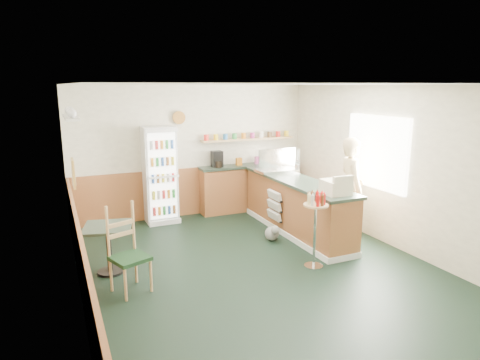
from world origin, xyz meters
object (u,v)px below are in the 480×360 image
cafe_chair (128,245)px  shopkeeper (351,189)px  cash_register (336,187)px  drinks_fridge (160,175)px  display_case (277,161)px  condiment_stand (315,218)px  cafe_table (108,240)px

cafe_chair → shopkeeper: bearing=-14.7°
shopkeeper → cash_register: bearing=142.9°
drinks_fridge → display_case: 2.32m
condiment_stand → display_case: bearing=75.8°
cash_register → cafe_table: bearing=170.7°
condiment_stand → shopkeeper: bearing=32.2°
shopkeeper → cafe_chair: (-3.92, -0.39, -0.30)m
drinks_fridge → display_case: (2.12, -0.91, 0.28)m
shopkeeper → condiment_stand: 1.49m
display_case → cafe_chair: bearing=-150.7°
cash_register → cafe_table: (-3.40, 0.72, -0.61)m
drinks_fridge → condiment_stand: 3.49m
cash_register → condiment_stand: bearing=-149.6°
cash_register → display_case: bearing=92.7°
cafe_table → cash_register: bearing=-12.0°
condiment_stand → cafe_table: bearing=160.3°
cafe_table → drinks_fridge: bearing=58.6°
drinks_fridge → cafe_table: bearing=-121.4°
shopkeeper → condiment_stand: bearing=139.6°
display_case → cash_register: display_case is taller
cafe_table → display_case: bearing=19.3°
shopkeeper → cafe_table: bearing=104.3°
display_case → shopkeeper: size_ratio=0.44×
condiment_stand → cafe_chair: bearing=171.3°
drinks_fridge → shopkeeper: bearing=-39.5°
shopkeeper → cafe_chair: shopkeeper is taller
cash_register → shopkeeper: bearing=38.2°
display_case → condiment_stand: (-0.56, -2.21, -0.46)m
drinks_fridge → display_case: size_ratio=2.39×
cafe_chair → drinks_fridge: bearing=47.6°
display_case → cafe_table: (-3.40, -1.19, -0.73)m
shopkeeper → condiment_stand: shopkeeper is taller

